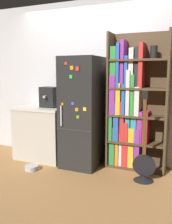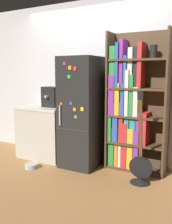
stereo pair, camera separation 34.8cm
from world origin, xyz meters
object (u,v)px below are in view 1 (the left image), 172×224
(bookshelf, at_px, (131,108))
(refrigerator, at_px, (83,112))
(pet_bowl, at_px, (32,167))
(espresso_machine, at_px, (49,97))
(guitar, at_px, (144,168))

(bookshelf, bearing_deg, refrigerator, -165.11)
(pet_bowl, bearing_deg, refrigerator, 40.46)
(espresso_machine, height_order, pet_bowl, espresso_machine)
(bookshelf, height_order, pet_bowl, bookshelf)
(refrigerator, relative_size, bookshelf, 0.83)
(refrigerator, xyz_separation_m, pet_bowl, (-0.62, -0.53, -0.81))
(bookshelf, height_order, guitar, bookshelf)
(bookshelf, relative_size, guitar, 1.65)
(refrigerator, relative_size, guitar, 1.37)
(guitar, bearing_deg, refrigerator, 166.17)
(refrigerator, distance_m, pet_bowl, 1.14)
(pet_bowl, bearing_deg, guitar, 9.78)
(refrigerator, xyz_separation_m, espresso_machine, (-0.62, 0.04, 0.21))
(bookshelf, xyz_separation_m, espresso_machine, (-1.33, -0.15, 0.13))
(guitar, relative_size, pet_bowl, 6.04)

